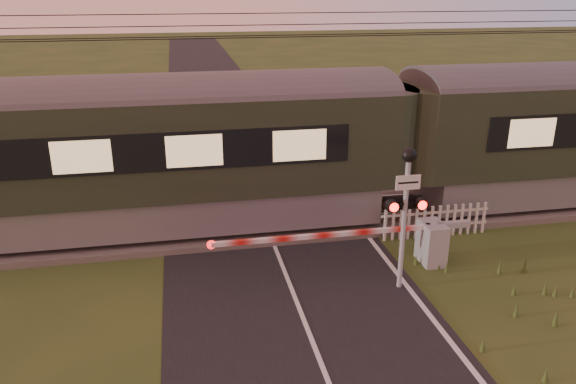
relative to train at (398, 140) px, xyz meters
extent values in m
plane|color=#274119|center=(-4.10, -6.50, -2.40)|extent=(160.00, 160.00, 0.00)
cube|color=black|center=(-4.10, -6.50, -2.39)|extent=(6.00, 140.00, 0.02)
cube|color=#47423D|center=(-4.10, 0.00, -2.34)|extent=(140.00, 3.40, 0.24)
cube|color=slate|center=(-4.10, -0.72, -2.14)|extent=(140.00, 0.08, 0.14)
cube|color=slate|center=(-4.10, 0.72, -2.14)|extent=(140.00, 0.08, 0.14)
cube|color=#2D2116|center=(-4.10, 0.00, -2.21)|extent=(0.24, 2.20, 0.06)
cylinder|color=black|center=(-4.10, -0.30, 3.10)|extent=(120.00, 0.02, 0.02)
cylinder|color=black|center=(-4.10, 0.30, 3.10)|extent=(120.00, 0.02, 0.02)
cylinder|color=black|center=(-4.10, 0.00, 3.70)|extent=(120.00, 0.02, 0.02)
cylinder|color=black|center=(-4.10, 0.00, 3.40)|extent=(120.00, 0.02, 0.02)
cube|color=gray|center=(-0.26, -3.34, -1.85)|extent=(0.55, 0.85, 1.10)
cylinder|color=gray|center=(-0.41, -3.34, -1.85)|extent=(0.12, 0.12, 1.10)
cube|color=gray|center=(0.29, -3.34, -1.38)|extent=(0.90, 0.16, 0.16)
cube|color=red|center=(-3.16, -3.34, -1.38)|extent=(5.50, 0.11, 0.11)
cylinder|color=red|center=(-5.91, -3.34, -1.38)|extent=(0.22, 0.04, 0.22)
cylinder|color=gray|center=(-1.55, -4.42, -0.82)|extent=(0.12, 0.12, 3.16)
cube|color=white|center=(-1.55, -4.48, 0.28)|extent=(0.58, 0.03, 0.34)
sphere|color=black|center=(-1.55, -4.42, 0.90)|extent=(0.34, 0.34, 0.34)
cube|color=black|center=(-1.55, -4.42, -0.24)|extent=(0.79, 0.06, 0.06)
cylinder|color=#FF140C|center=(-1.88, -4.60, -0.24)|extent=(0.21, 0.02, 0.21)
cylinder|color=#FF140C|center=(-1.21, -4.60, -0.24)|extent=(0.21, 0.02, 0.21)
cube|color=black|center=(-1.55, -4.37, -0.24)|extent=(0.84, 0.02, 0.34)
cube|color=silver|center=(0.52, -1.87, -2.09)|extent=(3.24, 0.04, 0.06)
cube|color=silver|center=(0.52, -1.87, -1.67)|extent=(3.24, 0.04, 0.06)
camera|label=1|loc=(-6.44, -15.52, 4.43)|focal=35.00mm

